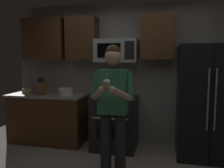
{
  "coord_description": "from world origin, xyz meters",
  "views": [
    {
      "loc": [
        0.69,
        -2.5,
        1.58
      ],
      "look_at": [
        0.01,
        0.42,
        1.25
      ],
      "focal_mm": 36.78,
      "sensor_mm": 36.0,
      "label": 1
    }
  ],
  "objects_px": {
    "bowl_large_white": "(65,91)",
    "bowl_small_colored": "(27,91)",
    "oven_range": "(115,122)",
    "person": "(113,103)",
    "cupcake": "(107,84)",
    "refrigerator": "(207,102)",
    "knife_block": "(42,88)",
    "microwave": "(116,51)"
  },
  "relations": [
    {
      "from": "bowl_small_colored",
      "to": "cupcake",
      "type": "relative_size",
      "value": 1.04
    },
    {
      "from": "microwave",
      "to": "bowl_large_white",
      "type": "distance_m",
      "value": 1.19
    },
    {
      "from": "oven_range",
      "to": "knife_block",
      "type": "relative_size",
      "value": 2.91
    },
    {
      "from": "oven_range",
      "to": "refrigerator",
      "type": "bearing_deg",
      "value": -1.5
    },
    {
      "from": "bowl_small_colored",
      "to": "cupcake",
      "type": "bearing_deg",
      "value": -34.69
    },
    {
      "from": "bowl_large_white",
      "to": "bowl_small_colored",
      "type": "distance_m",
      "value": 0.85
    },
    {
      "from": "refrigerator",
      "to": "knife_block",
      "type": "relative_size",
      "value": 5.63
    },
    {
      "from": "person",
      "to": "cupcake",
      "type": "xyz_separation_m",
      "value": [
        -0.0,
        -0.33,
        0.3
      ]
    },
    {
      "from": "cupcake",
      "to": "refrigerator",
      "type": "bearing_deg",
      "value": 43.19
    },
    {
      "from": "person",
      "to": "bowl_small_colored",
      "type": "bearing_deg",
      "value": 152.37
    },
    {
      "from": "knife_block",
      "to": "bowl_large_white",
      "type": "bearing_deg",
      "value": 2.37
    },
    {
      "from": "oven_range",
      "to": "bowl_large_white",
      "type": "xyz_separation_m",
      "value": [
        -0.92,
        -0.01,
        0.52
      ]
    },
    {
      "from": "oven_range",
      "to": "knife_block",
      "type": "xyz_separation_m",
      "value": [
        -1.39,
        -0.03,
        0.57
      ]
    },
    {
      "from": "refrigerator",
      "to": "knife_block",
      "type": "xyz_separation_m",
      "value": [
        -2.89,
        0.01,
        0.14
      ]
    },
    {
      "from": "person",
      "to": "knife_block",
      "type": "bearing_deg",
      "value": 149.54
    },
    {
      "from": "bowl_small_colored",
      "to": "bowl_large_white",
      "type": "bearing_deg",
      "value": -5.33
    },
    {
      "from": "oven_range",
      "to": "bowl_small_colored",
      "type": "distance_m",
      "value": 1.84
    },
    {
      "from": "microwave",
      "to": "oven_range",
      "type": "bearing_deg",
      "value": -90.02
    },
    {
      "from": "oven_range",
      "to": "refrigerator",
      "type": "height_order",
      "value": "refrigerator"
    },
    {
      "from": "microwave",
      "to": "person",
      "type": "xyz_separation_m",
      "value": [
        0.18,
        -1.07,
        -0.72
      ]
    },
    {
      "from": "bowl_large_white",
      "to": "knife_block",
      "type": "bearing_deg",
      "value": -177.63
    },
    {
      "from": "microwave",
      "to": "bowl_large_white",
      "type": "xyz_separation_m",
      "value": [
        -0.92,
        -0.13,
        -0.73
      ]
    },
    {
      "from": "oven_range",
      "to": "bowl_small_colored",
      "type": "relative_size",
      "value": 5.13
    },
    {
      "from": "oven_range",
      "to": "bowl_large_white",
      "type": "height_order",
      "value": "bowl_large_white"
    },
    {
      "from": "microwave",
      "to": "cupcake",
      "type": "height_order",
      "value": "microwave"
    },
    {
      "from": "refrigerator",
      "to": "cupcake",
      "type": "height_order",
      "value": "refrigerator"
    },
    {
      "from": "oven_range",
      "to": "person",
      "type": "bearing_deg",
      "value": -79.39
    },
    {
      "from": "cupcake",
      "to": "bowl_small_colored",
      "type": "bearing_deg",
      "value": 145.31
    },
    {
      "from": "knife_block",
      "to": "person",
      "type": "bearing_deg",
      "value": -30.46
    },
    {
      "from": "bowl_small_colored",
      "to": "cupcake",
      "type": "xyz_separation_m",
      "value": [
        1.95,
        -1.35,
        0.33
      ]
    },
    {
      "from": "refrigerator",
      "to": "person",
      "type": "height_order",
      "value": "refrigerator"
    },
    {
      "from": "oven_range",
      "to": "cupcake",
      "type": "distance_m",
      "value": 1.54
    },
    {
      "from": "oven_range",
      "to": "refrigerator",
      "type": "distance_m",
      "value": 1.56
    },
    {
      "from": "bowl_large_white",
      "to": "microwave",
      "type": "bearing_deg",
      "value": 7.99
    },
    {
      "from": "microwave",
      "to": "cupcake",
      "type": "relative_size",
      "value": 4.26
    },
    {
      "from": "bowl_large_white",
      "to": "person",
      "type": "bearing_deg",
      "value": -40.5
    },
    {
      "from": "oven_range",
      "to": "cupcake",
      "type": "relative_size",
      "value": 5.36
    },
    {
      "from": "oven_range",
      "to": "bowl_small_colored",
      "type": "xyz_separation_m",
      "value": [
        -1.77,
        0.07,
        0.5
      ]
    },
    {
      "from": "microwave",
      "to": "bowl_small_colored",
      "type": "xyz_separation_m",
      "value": [
        -1.77,
        -0.05,
        -0.76
      ]
    },
    {
      "from": "microwave",
      "to": "knife_block",
      "type": "bearing_deg",
      "value": -173.88
    },
    {
      "from": "knife_block",
      "to": "bowl_large_white",
      "type": "xyz_separation_m",
      "value": [
        0.47,
        0.02,
        -0.05
      ]
    },
    {
      "from": "bowl_large_white",
      "to": "cupcake",
      "type": "relative_size",
      "value": 1.56
    }
  ]
}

